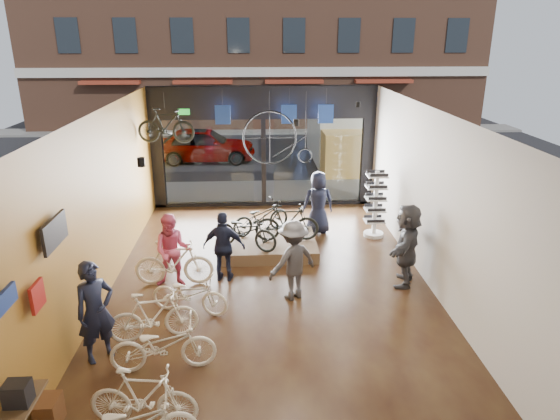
{
  "coord_description": "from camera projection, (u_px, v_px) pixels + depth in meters",
  "views": [
    {
      "loc": [
        -0.33,
        -9.46,
        5.26
      ],
      "look_at": [
        0.27,
        1.4,
        1.42
      ],
      "focal_mm": 32.0,
      "sensor_mm": 36.0,
      "label": 1
    }
  ],
  "objects": [
    {
      "name": "ground_plane",
      "position": [
        271.0,
        295.0,
        10.69
      ],
      "size": [
        7.0,
        12.0,
        0.04
      ],
      "primitive_type": "cube",
      "color": "black",
      "rests_on": "ground"
    },
    {
      "name": "ceiling",
      "position": [
        270.0,
        115.0,
        9.41
      ],
      "size": [
        7.0,
        12.0,
        0.04
      ],
      "primitive_type": "cube",
      "color": "black",
      "rests_on": "ground"
    },
    {
      "name": "wall_left",
      "position": [
        93.0,
        214.0,
        9.87
      ],
      "size": [
        0.04,
        12.0,
        3.8
      ],
      "primitive_type": "cube",
      "color": "#AC6E2B",
      "rests_on": "ground"
    },
    {
      "name": "wall_right",
      "position": [
        442.0,
        208.0,
        10.23
      ],
      "size": [
        0.04,
        12.0,
        3.8
      ],
      "primitive_type": "cube",
      "color": "beige",
      "rests_on": "ground"
    },
    {
      "name": "storefront",
      "position": [
        263.0,
        147.0,
        15.7
      ],
      "size": [
        7.0,
        0.26,
        3.8
      ],
      "primitive_type": null,
      "color": "black",
      "rests_on": "ground"
    },
    {
      "name": "exit_sign",
      "position": [
        184.0,
        112.0,
        15.08
      ],
      "size": [
        0.35,
        0.06,
        0.18
      ],
      "primitive_type": "cube",
      "color": "#198C26",
      "rests_on": "storefront"
    },
    {
      "name": "street_road",
      "position": [
        260.0,
        146.0,
        24.81
      ],
      "size": [
        30.0,
        18.0,
        0.02
      ],
      "primitive_type": "cube",
      "color": "black",
      "rests_on": "ground"
    },
    {
      "name": "sidewalk_near",
      "position": [
        263.0,
        192.0,
        17.44
      ],
      "size": [
        30.0,
        2.4,
        0.12
      ],
      "primitive_type": "cube",
      "color": "slate",
      "rests_on": "ground"
    },
    {
      "name": "sidewalk_far",
      "position": [
        258.0,
        130.0,
        28.55
      ],
      "size": [
        30.0,
        2.0,
        0.12
      ],
      "primitive_type": "cube",
      "color": "slate",
      "rests_on": "ground"
    },
    {
      "name": "opposite_building",
      "position": [
        256.0,
        2.0,
        28.59
      ],
      "size": [
        26.0,
        5.0,
        14.0
      ],
      "primitive_type": "cube",
      "color": "brown",
      "rests_on": "ground"
    },
    {
      "name": "street_car",
      "position": [
        204.0,
        145.0,
        21.6
      ],
      "size": [
        4.4,
        1.77,
        1.5
      ],
      "primitive_type": "imported",
      "rotation": [
        0.0,
        0.0,
        1.57
      ],
      "color": "gray",
      "rests_on": "street_road"
    },
    {
      "name": "box_truck",
      "position": [
        341.0,
        135.0,
        20.78
      ],
      "size": [
        2.17,
        6.52,
        2.57
      ],
      "primitive_type": null,
      "color": "silver",
      "rests_on": "street_road"
    },
    {
      "name": "floor_bike_1",
      "position": [
        143.0,
        398.0,
        6.97
      ],
      "size": [
        1.59,
        0.61,
        0.93
      ],
      "primitive_type": "imported",
      "rotation": [
        0.0,
        0.0,
        1.46
      ],
      "color": "beige",
      "rests_on": "ground_plane"
    },
    {
      "name": "floor_bike_2",
      "position": [
        163.0,
        345.0,
        8.16
      ],
      "size": [
        1.77,
        0.74,
        0.91
      ],
      "primitive_type": "imported",
      "rotation": [
        0.0,
        0.0,
        1.65
      ],
      "color": "beige",
      "rests_on": "ground_plane"
    },
    {
      "name": "floor_bike_3",
      "position": [
        153.0,
        316.0,
        8.95
      ],
      "size": [
        1.66,
        0.75,
        0.96
      ],
      "primitive_type": "imported",
      "rotation": [
        0.0,
        0.0,
        1.76
      ],
      "color": "beige",
      "rests_on": "ground_plane"
    },
    {
      "name": "floor_bike_4",
      "position": [
        190.0,
        294.0,
        9.86
      ],
      "size": [
        1.67,
        0.98,
        0.83
      ],
      "primitive_type": "imported",
      "rotation": [
        0.0,
        0.0,
        1.28
      ],
      "color": "beige",
      "rests_on": "ground_plane"
    },
    {
      "name": "floor_bike_5",
      "position": [
        174.0,
        263.0,
        10.96
      ],
      "size": [
        1.74,
        0.51,
        1.04
      ],
      "primitive_type": "imported",
      "rotation": [
        0.0,
        0.0,
        1.56
      ],
      "color": "beige",
      "rests_on": "ground_plane"
    },
    {
      "name": "display_platform",
      "position": [
        269.0,
        246.0,
        12.78
      ],
      "size": [
        2.4,
        1.8,
        0.3
      ],
      "primitive_type": "cube",
      "color": "brown",
      "rests_on": "ground_plane"
    },
    {
      "name": "display_bike_left",
      "position": [
        245.0,
        231.0,
        12.12
      ],
      "size": [
        1.79,
        1.34,
        0.9
      ],
      "primitive_type": "imported",
      "rotation": [
        0.0,
        0.0,
        1.07
      ],
      "color": "black",
      "rests_on": "display_platform"
    },
    {
      "name": "display_bike_mid",
      "position": [
        287.0,
        223.0,
        12.54
      ],
      "size": [
        1.61,
        0.46,
        0.97
      ],
      "primitive_type": "imported",
      "rotation": [
        0.0,
        0.0,
        1.58
      ],
      "color": "black",
      "rests_on": "display_platform"
    },
    {
      "name": "display_bike_right",
      "position": [
        261.0,
        217.0,
        13.07
      ],
      "size": [
        1.72,
        1.34,
        0.87
      ],
      "primitive_type": "imported",
      "rotation": [
        0.0,
        0.0,
        2.1
      ],
      "color": "black",
      "rests_on": "display_platform"
    },
    {
      "name": "customer_0",
      "position": [
        96.0,
        312.0,
        8.3
      ],
      "size": [
        0.78,
        0.75,
        1.81
      ],
      "primitive_type": "imported",
      "rotation": [
        0.0,
        0.0,
        0.69
      ],
      "color": "#161C33",
      "rests_on": "ground_plane"
    },
    {
      "name": "customer_1",
      "position": [
        173.0,
        251.0,
        10.82
      ],
      "size": [
        0.82,
        0.64,
        1.66
      ],
      "primitive_type": "imported",
      "rotation": [
        0.0,
        0.0,
        0.02
      ],
      "color": "#CC4C72",
      "rests_on": "ground_plane"
    },
    {
      "name": "customer_2",
      "position": [
        224.0,
        247.0,
        11.07
      ],
      "size": [
        1.0,
        0.54,
        1.61
      ],
      "primitive_type": "imported",
      "rotation": [
        0.0,
        0.0,
        2.99
      ],
      "color": "#161C33",
      "rests_on": "ground_plane"
    },
    {
      "name": "customer_3",
      "position": [
        293.0,
        260.0,
        10.29
      ],
      "size": [
        1.28,
        1.11,
        1.72
      ],
      "primitive_type": "imported",
      "rotation": [
        0.0,
        0.0,
        3.68
      ],
      "color": "#3F3F44",
      "rests_on": "ground_plane"
    },
    {
      "name": "customer_4",
      "position": [
        318.0,
        203.0,
        13.74
      ],
      "size": [
        0.9,
        0.63,
        1.76
      ],
      "primitive_type": "imported",
      "rotation": [
        0.0,
        0.0,
        3.22
      ],
      "color": "#161C33",
      "rests_on": "ground_plane"
    },
    {
      "name": "customer_5",
      "position": [
        407.0,
        245.0,
        10.86
      ],
      "size": [
        1.18,
        1.81,
        1.87
      ],
      "primitive_type": "imported",
      "rotation": [
        0.0,
        0.0,
        4.31
      ],
      "color": "#3F3F44",
      "rests_on": "ground_plane"
    },
    {
      "name": "sunglasses_rack",
      "position": [
        375.0,
        204.0,
        13.48
      ],
      "size": [
        0.66,
        0.6,
        1.85
      ],
      "primitive_type": null,
      "rotation": [
        0.0,
        0.0,
        -0.34
      ],
      "color": "white",
      "rests_on": "ground_plane"
    },
    {
      "name": "wall_merch",
      "position": [
        32.0,
        343.0,
        6.78
      ],
      "size": [
        0.4,
        2.4,
        2.6
      ],
      "primitive_type": null,
      "color": "navy",
      "rests_on": "wall_left"
    },
    {
      "name": "penny_farthing",
      "position": [
        281.0,
        139.0,
        13.88
      ],
      "size": [
        1.89,
        0.06,
        1.51
      ],
      "primitive_type": null,
      "color": "black",
      "rests_on": "ceiling"
    },
    {
      "name": "hung_bike",
      "position": [
        166.0,
        126.0,
        13.52
      ],
      "size": [
        1.63,
        0.66,
        0.95
      ],
      "primitive_type": "imported",
      "rotation": [
        0.0,
        0.0,
        1.43
      ],
      "color": "black",
      "rests_on": "ceiling"
    },
    {
      "name": "jersey_left",
      "position": [
        223.0,
        115.0,
        14.5
      ],
      "size": [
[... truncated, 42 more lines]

